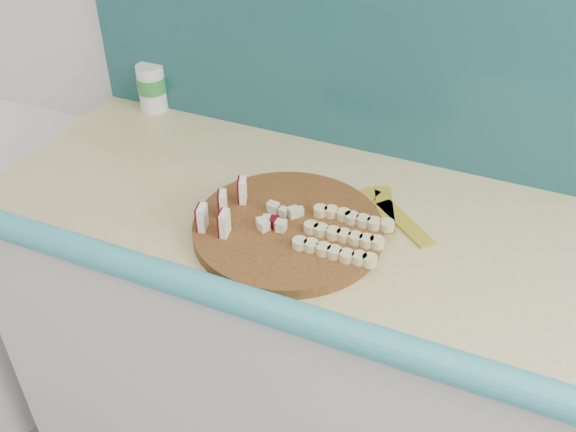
# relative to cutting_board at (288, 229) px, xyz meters

# --- Properties ---
(kitchen_counter) EXTENTS (2.20, 0.63, 0.91)m
(kitchen_counter) POSITION_rel_cutting_board_xyz_m (0.41, 0.09, -0.47)
(kitchen_counter) COLOR silver
(kitchen_counter) RESTS_ON ground
(backsplash) EXTENTS (2.20, 0.02, 0.50)m
(backsplash) POSITION_rel_cutting_board_xyz_m (0.41, 0.38, 0.24)
(backsplash) COLOR teal
(backsplash) RESTS_ON kitchen_counter
(cutting_board) EXTENTS (0.39, 0.39, 0.02)m
(cutting_board) POSITION_rel_cutting_board_xyz_m (0.00, 0.00, 0.00)
(cutting_board) COLOR #42220E
(cutting_board) RESTS_ON kitchen_counter
(apple_wedges) EXTENTS (0.07, 0.15, 0.05)m
(apple_wedges) POSITION_rel_cutting_board_xyz_m (-0.13, -0.04, 0.04)
(apple_wedges) COLOR #F3E6C3
(apple_wedges) RESTS_ON cutting_board
(apple_chunks) EXTENTS (0.06, 0.06, 0.02)m
(apple_chunks) POSITION_rel_cutting_board_xyz_m (-0.02, -0.00, 0.02)
(apple_chunks) COLOR beige
(apple_chunks) RESTS_ON cutting_board
(banana_slices) EXTENTS (0.17, 0.15, 0.02)m
(banana_slices) POSITION_rel_cutting_board_xyz_m (0.12, 0.00, 0.02)
(banana_slices) COLOR #D3C381
(banana_slices) RESTS_ON cutting_board
(canister) EXTENTS (0.08, 0.08, 0.12)m
(canister) POSITION_rel_cutting_board_xyz_m (-0.54, 0.35, 0.05)
(canister) COLOR silver
(canister) RESTS_ON kitchen_counter
(banana_peel) EXTENTS (0.23, 0.19, 0.01)m
(banana_peel) POSITION_rel_cutting_board_xyz_m (0.15, 0.14, -0.01)
(banana_peel) COLOR gold
(banana_peel) RESTS_ON kitchen_counter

